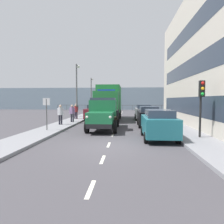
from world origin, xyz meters
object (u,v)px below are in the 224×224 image
at_px(car_grey_kerbside_2, 143,112).
at_px(car_silver_oppositeside_1, 101,109).
at_px(truck_vintage_green, 103,115).
at_px(car_white_oppositeside_2, 106,108).
at_px(street_sign, 47,108).
at_px(car_maroon_oppositeside_0, 95,112).
at_px(car_teal_kerbside_near, 159,124).
at_px(pedestrian_in_dark_coat, 60,113).
at_px(traffic_light_near, 201,96).
at_px(lamp_post_promenade, 77,86).
at_px(pedestrian_couple_b, 75,111).
at_px(pedestrian_couple_a, 76,109).
at_px(lamp_post_far, 91,92).
at_px(pedestrian_near_railing, 72,112).
at_px(car_black_kerbside_1, 148,116).
at_px(lorry_cargo_green, 109,102).

distance_m(car_grey_kerbside_2, car_silver_oppositeside_1, 7.73).
bearing_deg(truck_vintage_green, car_grey_kerbside_2, -113.67).
height_order(car_white_oppositeside_2, street_sign, street_sign).
bearing_deg(car_maroon_oppositeside_0, car_white_oppositeside_2, -90.00).
height_order(car_teal_kerbside_near, car_maroon_oppositeside_0, same).
bearing_deg(pedestrian_in_dark_coat, traffic_light_near, 151.83).
bearing_deg(lamp_post_promenade, traffic_light_near, 132.15).
xyz_separation_m(car_white_oppositeside_2, traffic_light_near, (-7.81, 23.73, 1.58)).
xyz_separation_m(pedestrian_in_dark_coat, pedestrian_couple_b, (0.02, -5.17, -0.08)).
height_order(truck_vintage_green, pedestrian_couple_b, truck_vintage_green).
height_order(car_silver_oppositeside_1, pedestrian_couple_a, pedestrian_couple_a).
bearing_deg(pedestrian_in_dark_coat, lamp_post_far, -90.31).
relative_size(car_maroon_oppositeside_0, pedestrian_near_railing, 2.77).
xyz_separation_m(car_teal_kerbside_near, traffic_light_near, (-2.33, 0.09, 1.58)).
bearing_deg(lamp_post_far, car_grey_kerbside_2, 130.87).
bearing_deg(pedestrian_near_railing, traffic_light_near, 142.24).
relative_size(lamp_post_promenade, street_sign, 2.70).
distance_m(pedestrian_near_railing, pedestrian_couple_a, 6.39).
relative_size(car_grey_kerbside_2, car_maroon_oppositeside_0, 0.94).
height_order(car_silver_oppositeside_1, street_sign, street_sign).
distance_m(car_black_kerbside_1, lamp_post_promenade, 9.48).
xyz_separation_m(car_grey_kerbside_2, traffic_light_near, (-2.33, 11.44, 1.58)).
distance_m(truck_vintage_green, pedestrian_couple_b, 8.23).
height_order(car_grey_kerbside_2, lamp_post_far, lamp_post_far).
relative_size(car_black_kerbside_1, pedestrian_couple_b, 2.44).
distance_m(car_maroon_oppositeside_0, pedestrian_couple_b, 2.19).
bearing_deg(street_sign, car_teal_kerbside_near, 165.18).
relative_size(pedestrian_couple_b, pedestrian_couple_a, 0.95).
bearing_deg(truck_vintage_green, lorry_cargo_green, -88.03).
xyz_separation_m(car_teal_kerbside_near, pedestrian_in_dark_coat, (7.54, -5.20, 0.26)).
xyz_separation_m(lorry_cargo_green, car_teal_kerbside_near, (-3.87, 11.14, -1.18)).
distance_m(lorry_cargo_green, car_white_oppositeside_2, 12.66).
bearing_deg(car_maroon_oppositeside_0, car_grey_kerbside_2, -176.80).
xyz_separation_m(car_teal_kerbside_near, car_maroon_oppositeside_0, (5.48, -11.05, 0.00)).
bearing_deg(car_maroon_oppositeside_0, truck_vintage_green, 103.41).
relative_size(lorry_cargo_green, car_white_oppositeside_2, 2.06).
bearing_deg(car_white_oppositeside_2, car_silver_oppositeside_1, 90.00).
distance_m(car_grey_kerbside_2, street_sign, 12.00).
height_order(car_teal_kerbside_near, lamp_post_far, lamp_post_far).
xyz_separation_m(lamp_post_far, street_sign, (-0.02, 18.00, -1.83)).
height_order(lorry_cargo_green, pedestrian_in_dark_coat, lorry_cargo_green).
relative_size(pedestrian_couple_a, lamp_post_far, 0.30).
distance_m(car_teal_kerbside_near, lamp_post_promenade, 13.36).
height_order(car_grey_kerbside_2, car_maroon_oppositeside_0, same).
bearing_deg(street_sign, car_white_oppositeside_2, -95.15).
relative_size(truck_vintage_green, car_teal_kerbside_near, 1.48).
distance_m(car_black_kerbside_1, pedestrian_couple_a, 11.40).
bearing_deg(car_grey_kerbside_2, pedestrian_near_railing, 30.60).
distance_m(car_black_kerbside_1, pedestrian_couple_b, 8.93).
bearing_deg(car_silver_oppositeside_1, lorry_cargo_green, 105.83).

